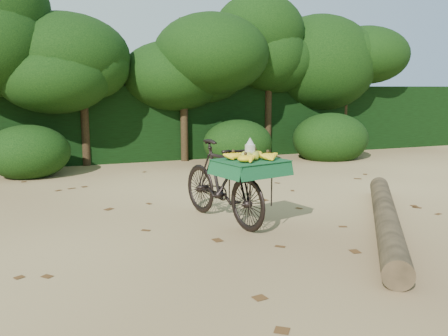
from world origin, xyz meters
name	(u,v)px	position (x,y,z in m)	size (l,w,h in m)	color
ground	(256,217)	(0.00, 0.00, 0.00)	(80.00, 80.00, 0.00)	tan
vendor_bicycle	(223,181)	(-0.51, -0.05, 0.55)	(1.06, 1.92, 1.09)	black
fallen_log	(386,217)	(1.33, -1.04, 0.15)	(0.29, 0.29, 4.02)	brown
hedge_backdrop	(155,122)	(0.00, 6.30, 0.90)	(26.00, 1.80, 1.80)	black
tree_row	(134,77)	(-0.65, 5.50, 2.00)	(14.50, 2.00, 4.00)	black
bush_clumps	(197,147)	(0.50, 4.30, 0.45)	(8.80, 1.70, 0.90)	black
leaf_litter	(238,206)	(0.00, 0.65, 0.01)	(7.00, 7.30, 0.01)	#4E2F14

